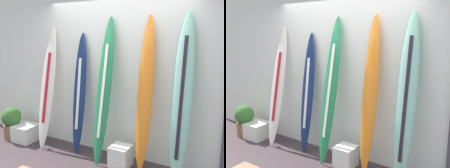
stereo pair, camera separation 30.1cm
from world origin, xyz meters
The scene contains 9 objects.
wall_back centered at (0.00, 1.30, 1.40)m, with size 7.20×0.20×2.80m, color silver.
surfboard_ivory centered at (-1.22, 0.93, 1.04)m, with size 0.29×0.49×2.11m.
surfboard_navy centered at (-0.58, 1.01, 0.99)m, with size 0.24×0.36×2.01m.
surfboard_emerald centered at (-0.06, 0.92, 1.12)m, with size 0.26×0.52×2.25m.
surfboard_sunset centered at (0.58, 0.99, 1.13)m, with size 0.23×0.34×2.25m.
surfboard_seafoam centered at (1.10, 0.99, 1.12)m, with size 0.28×0.37×2.27m.
display_block_left centered at (-1.75, 0.86, 0.15)m, with size 0.40×0.40×0.30m.
display_block_center centered at (0.26, 0.87, 0.16)m, with size 0.30×0.30×0.32m.
potted_plant centered at (-2.05, 0.80, 0.32)m, with size 0.37×0.37×0.61m.
Camera 1 is at (1.87, -2.31, 1.95)m, focal length 40.67 mm.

